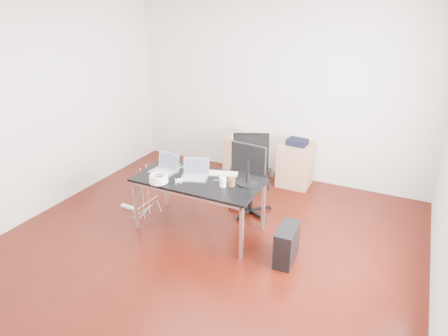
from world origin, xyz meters
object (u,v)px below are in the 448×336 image
at_px(office_chair, 251,171).
at_px(filing_cabinet_right, 296,164).
at_px(pc_tower, 287,244).
at_px(desk, 199,183).
at_px(filing_cabinet_left, 242,155).

distance_m(office_chair, filing_cabinet_right, 1.18).
bearing_deg(pc_tower, desk, 169.65).
distance_m(desk, filing_cabinet_right, 2.04).
relative_size(desk, office_chair, 1.48).
xyz_separation_m(desk, filing_cabinet_right, (0.72, 1.88, -0.33)).
xyz_separation_m(filing_cabinet_left, pc_tower, (1.45, -2.04, -0.13)).
xyz_separation_m(filing_cabinet_left, filing_cabinet_right, (0.94, 0.00, 0.00)).
xyz_separation_m(desk, filing_cabinet_left, (-0.22, 1.88, -0.33)).
xyz_separation_m(office_chair, filing_cabinet_left, (-0.61, 1.10, -0.26)).
height_order(filing_cabinet_right, pc_tower, filing_cabinet_right).
relative_size(office_chair, filing_cabinet_left, 1.54).
height_order(office_chair, filing_cabinet_left, office_chair).
bearing_deg(filing_cabinet_right, desk, -110.88).
height_order(filing_cabinet_left, pc_tower, filing_cabinet_left).
bearing_deg(filing_cabinet_left, office_chair, -60.95).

